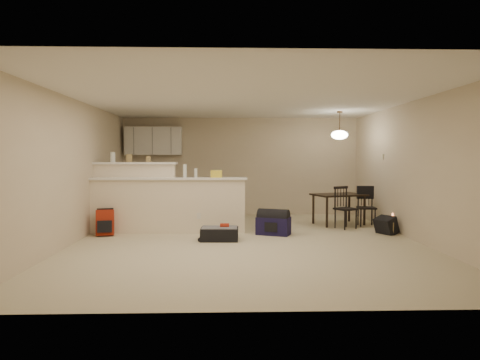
{
  "coord_description": "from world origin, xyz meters",
  "views": [
    {
      "loc": [
        -0.35,
        -7.52,
        1.48
      ],
      "look_at": [
        -0.1,
        0.7,
        1.05
      ],
      "focal_mm": 32.0,
      "sensor_mm": 36.0,
      "label": 1
    }
  ],
  "objects_px": {
    "black_daypack": "(386,226)",
    "suitcase": "(220,234)",
    "pendant_lamp": "(339,134)",
    "navy_duffel": "(273,226)",
    "red_backpack": "(105,223)",
    "dining_chair_near": "(346,208)",
    "dining_table": "(339,198)",
    "dining_chair_far": "(367,207)"
  },
  "relations": [
    {
      "from": "dining_chair_near",
      "to": "dining_chair_far",
      "type": "height_order",
      "value": "dining_chair_near"
    },
    {
      "from": "pendant_lamp",
      "to": "red_backpack",
      "type": "relative_size",
      "value": 1.28
    },
    {
      "from": "red_backpack",
      "to": "black_daypack",
      "type": "bearing_deg",
      "value": -11.68
    },
    {
      "from": "red_backpack",
      "to": "pendant_lamp",
      "type": "bearing_deg",
      "value": 2.61
    },
    {
      "from": "dining_table",
      "to": "dining_chair_far",
      "type": "distance_m",
      "value": 0.62
    },
    {
      "from": "suitcase",
      "to": "red_backpack",
      "type": "distance_m",
      "value": 2.25
    },
    {
      "from": "dining_table",
      "to": "pendant_lamp",
      "type": "bearing_deg",
      "value": -152.94
    },
    {
      "from": "pendant_lamp",
      "to": "dining_chair_near",
      "type": "xyz_separation_m",
      "value": [
        0.0,
        -0.55,
        -1.55
      ]
    },
    {
      "from": "suitcase",
      "to": "navy_duffel",
      "type": "bearing_deg",
      "value": 29.59
    },
    {
      "from": "dining_chair_near",
      "to": "black_daypack",
      "type": "relative_size",
      "value": 2.37
    },
    {
      "from": "black_daypack",
      "to": "suitcase",
      "type": "bearing_deg",
      "value": 71.41
    },
    {
      "from": "dining_table",
      "to": "dining_chair_far",
      "type": "xyz_separation_m",
      "value": [
        0.54,
        -0.25,
        -0.17
      ]
    },
    {
      "from": "dining_chair_near",
      "to": "red_backpack",
      "type": "relative_size",
      "value": 1.81
    },
    {
      "from": "red_backpack",
      "to": "navy_duffel",
      "type": "relative_size",
      "value": 0.78
    },
    {
      "from": "pendant_lamp",
      "to": "dining_chair_near",
      "type": "height_order",
      "value": "pendant_lamp"
    },
    {
      "from": "red_backpack",
      "to": "black_daypack",
      "type": "xyz_separation_m",
      "value": [
        5.4,
        0.0,
        -0.08
      ]
    },
    {
      "from": "black_daypack",
      "to": "navy_duffel",
      "type": "bearing_deg",
      "value": 61.97
    },
    {
      "from": "dining_chair_near",
      "to": "red_backpack",
      "type": "height_order",
      "value": "dining_chair_near"
    },
    {
      "from": "suitcase",
      "to": "navy_duffel",
      "type": "distance_m",
      "value": 1.16
    },
    {
      "from": "dining_chair_far",
      "to": "red_backpack",
      "type": "height_order",
      "value": "dining_chair_far"
    },
    {
      "from": "dining_table",
      "to": "black_daypack",
      "type": "xyz_separation_m",
      "value": [
        0.61,
        -1.22,
        -0.43
      ]
    },
    {
      "from": "pendant_lamp",
      "to": "dining_chair_near",
      "type": "bearing_deg",
      "value": -89.49
    },
    {
      "from": "dining_table",
      "to": "navy_duffel",
      "type": "distance_m",
      "value": 2.04
    },
    {
      "from": "pendant_lamp",
      "to": "black_daypack",
      "type": "height_order",
      "value": "pendant_lamp"
    },
    {
      "from": "red_backpack",
      "to": "black_daypack",
      "type": "height_order",
      "value": "red_backpack"
    },
    {
      "from": "dining_chair_far",
      "to": "black_daypack",
      "type": "relative_size",
      "value": 2.28
    },
    {
      "from": "dining_chair_far",
      "to": "suitcase",
      "type": "bearing_deg",
      "value": -149.28
    },
    {
      "from": "red_backpack",
      "to": "black_daypack",
      "type": "distance_m",
      "value": 5.4
    },
    {
      "from": "suitcase",
      "to": "black_daypack",
      "type": "height_order",
      "value": "black_daypack"
    },
    {
      "from": "pendant_lamp",
      "to": "navy_duffel",
      "type": "distance_m",
      "value": 2.7
    },
    {
      "from": "pendant_lamp",
      "to": "suitcase",
      "type": "height_order",
      "value": "pendant_lamp"
    },
    {
      "from": "pendant_lamp",
      "to": "red_backpack",
      "type": "distance_m",
      "value": 5.24
    },
    {
      "from": "dining_chair_near",
      "to": "dining_chair_far",
      "type": "xyz_separation_m",
      "value": [
        0.54,
        0.3,
        -0.02
      ]
    },
    {
      "from": "pendant_lamp",
      "to": "dining_chair_far",
      "type": "xyz_separation_m",
      "value": [
        0.54,
        -0.25,
        -1.57
      ]
    },
    {
      "from": "dining_chair_near",
      "to": "navy_duffel",
      "type": "bearing_deg",
      "value": 175.8
    },
    {
      "from": "suitcase",
      "to": "navy_duffel",
      "type": "height_order",
      "value": "navy_duffel"
    },
    {
      "from": "pendant_lamp",
      "to": "dining_chair_far",
      "type": "bearing_deg",
      "value": -24.63
    },
    {
      "from": "dining_table",
      "to": "pendant_lamp",
      "type": "relative_size",
      "value": 2.03
    },
    {
      "from": "pendant_lamp",
      "to": "dining_chair_near",
      "type": "relative_size",
      "value": 0.71
    },
    {
      "from": "dining_chair_far",
      "to": "black_daypack",
      "type": "bearing_deg",
      "value": -80.91
    },
    {
      "from": "suitcase",
      "to": "black_daypack",
      "type": "distance_m",
      "value": 3.26
    },
    {
      "from": "dining_table",
      "to": "black_daypack",
      "type": "distance_m",
      "value": 1.43
    }
  ]
}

